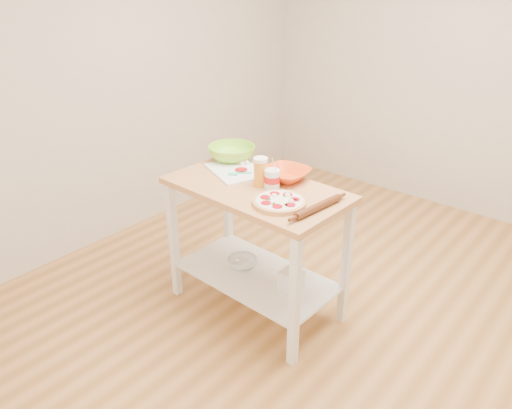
{
  "coord_description": "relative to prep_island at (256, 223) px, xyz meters",
  "views": [
    {
      "loc": [
        1.41,
        -2.32,
        2.13
      ],
      "look_at": [
        -0.36,
        -0.21,
        0.8
      ],
      "focal_mm": 35.0,
      "sensor_mm": 36.0,
      "label": 1
    }
  ],
  "objects": [
    {
      "name": "cutting_board",
      "position": [
        -0.26,
        0.11,
        0.26
      ],
      "size": [
        0.49,
        0.43,
        0.04
      ],
      "rotation": [
        0.0,
        0.0,
        -0.4
      ],
      "color": "white",
      "rests_on": "prep_island"
    },
    {
      "name": "knife",
      "position": [
        -0.36,
        0.23,
        0.27
      ],
      "size": [
        0.26,
        0.11,
        0.01
      ],
      "rotation": [
        0.0,
        0.0,
        0.3
      ],
      "color": "silver",
      "rests_on": "cutting_board"
    },
    {
      "name": "shelf_bin",
      "position": [
        0.27,
        0.02,
        -0.32
      ],
      "size": [
        0.13,
        0.13,
        0.13
      ],
      "primitive_type": "cube",
      "rotation": [
        0.0,
        0.0,
        -0.03
      ],
      "color": "white",
      "rests_on": "prep_island"
    },
    {
      "name": "shelf_glass_bowl",
      "position": [
        -0.14,
        0.02,
        -0.36
      ],
      "size": [
        0.22,
        0.22,
        0.06
      ],
      "primitive_type": "imported",
      "rotation": [
        0.0,
        0.0,
        -0.09
      ],
      "color": "silver",
      "rests_on": "prep_island"
    },
    {
      "name": "yogurt_tub",
      "position": [
        0.08,
        0.05,
        0.31
      ],
      "size": [
        0.1,
        0.1,
        0.21
      ],
      "color": "white",
      "rests_on": "prep_island"
    },
    {
      "name": "orange_bowl",
      "position": [
        0.07,
        0.21,
        0.29
      ],
      "size": [
        0.31,
        0.31,
        0.07
      ],
      "primitive_type": "imported",
      "rotation": [
        0.0,
        0.0,
        0.07
      ],
      "color": "#DE4817",
      "rests_on": "prep_island"
    },
    {
      "name": "room_shell",
      "position": [
        0.39,
        0.17,
        0.7
      ],
      "size": [
        4.04,
        4.54,
        2.74
      ],
      "color": "#B47D42",
      "rests_on": "ground"
    },
    {
      "name": "rolling_pin",
      "position": [
        0.47,
        -0.03,
        0.27
      ],
      "size": [
        0.08,
        0.36,
        0.04
      ],
      "primitive_type": "cylinder",
      "rotation": [
        1.57,
        0.0,
        -0.11
      ],
      "color": "#582C14",
      "rests_on": "prep_island"
    },
    {
      "name": "spatula",
      "position": [
        -0.2,
        0.06,
        0.27
      ],
      "size": [
        0.12,
        0.13,
        0.01
      ],
      "rotation": [
        0.0,
        0.0,
        0.62
      ],
      "color": "#35C19C",
      "rests_on": "cutting_board"
    },
    {
      "name": "beer_pint",
      "position": [
        0.0,
        0.03,
        0.34
      ],
      "size": [
        0.09,
        0.09,
        0.18
      ],
      "color": "orange",
      "rests_on": "prep_island"
    },
    {
      "name": "prep_island",
      "position": [
        0.0,
        0.0,
        0.0
      ],
      "size": [
        1.15,
        0.65,
        0.9
      ],
      "rotation": [
        0.0,
        0.0,
        -0.03
      ],
      "color": "tan",
      "rests_on": "ground"
    },
    {
      "name": "pizza",
      "position": [
        0.26,
        -0.11,
        0.27
      ],
      "size": [
        0.31,
        0.31,
        0.05
      ],
      "rotation": [
        0.0,
        0.0,
        -0.41
      ],
      "color": "#DFA75F",
      "rests_on": "prep_island"
    },
    {
      "name": "green_bowl",
      "position": [
        -0.43,
        0.25,
        0.3
      ],
      "size": [
        0.37,
        0.37,
        0.1
      ],
      "primitive_type": "imported",
      "rotation": [
        0.0,
        0.0,
        -0.14
      ],
      "color": "#89D52F",
      "rests_on": "prep_island"
    }
  ]
}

